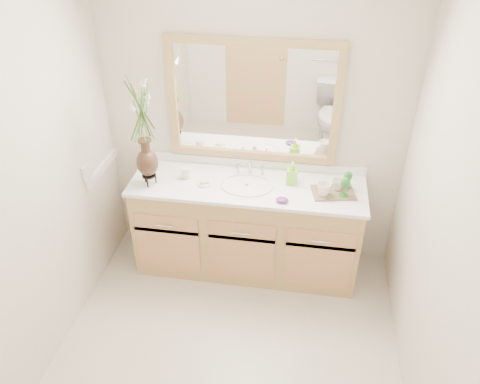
% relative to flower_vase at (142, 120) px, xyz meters
% --- Properties ---
extents(floor, '(2.60, 2.60, 0.00)m').
position_rel_flower_vase_xyz_m(floor, '(0.75, -0.90, -1.37)').
color(floor, beige).
rests_on(floor, ground).
extents(wall_back, '(2.40, 0.02, 2.40)m').
position_rel_flower_vase_xyz_m(wall_back, '(0.75, 0.40, -0.17)').
color(wall_back, beige).
rests_on(wall_back, floor).
extents(wall_left, '(0.02, 2.60, 2.40)m').
position_rel_flower_vase_xyz_m(wall_left, '(-0.45, -0.90, -0.17)').
color(wall_left, beige).
rests_on(wall_left, floor).
extents(wall_right, '(0.02, 2.60, 2.40)m').
position_rel_flower_vase_xyz_m(wall_right, '(1.95, -0.90, -0.17)').
color(wall_right, beige).
rests_on(wall_right, floor).
extents(vanity, '(1.80, 0.55, 0.80)m').
position_rel_flower_vase_xyz_m(vanity, '(0.75, 0.11, -0.97)').
color(vanity, tan).
rests_on(vanity, floor).
extents(counter, '(1.84, 0.57, 0.03)m').
position_rel_flower_vase_xyz_m(counter, '(0.75, 0.11, -0.56)').
color(counter, white).
rests_on(counter, vanity).
extents(sink, '(0.38, 0.34, 0.23)m').
position_rel_flower_vase_xyz_m(sink, '(0.75, 0.09, -0.60)').
color(sink, white).
rests_on(sink, counter).
extents(mirror, '(1.32, 0.04, 0.97)m').
position_rel_flower_vase_xyz_m(mirror, '(0.75, 0.38, 0.03)').
color(mirror, white).
rests_on(mirror, wall_back).
extents(switch_plate, '(0.02, 0.12, 0.12)m').
position_rel_flower_vase_xyz_m(switch_plate, '(-0.43, -0.14, -0.39)').
color(switch_plate, white).
rests_on(switch_plate, wall_left).
extents(flower_vase, '(0.19, 0.19, 0.80)m').
position_rel_flower_vase_xyz_m(flower_vase, '(0.00, 0.00, 0.00)').
color(flower_vase, black).
rests_on(flower_vase, counter).
extents(tumbler, '(0.07, 0.07, 0.09)m').
position_rel_flower_vase_xyz_m(tumbler, '(0.26, 0.13, -0.50)').
color(tumbler, '#EFE4CF').
rests_on(tumbler, counter).
extents(soap_dish, '(0.11, 0.11, 0.04)m').
position_rel_flower_vase_xyz_m(soap_dish, '(0.42, 0.06, -0.53)').
color(soap_dish, '#EFE4CF').
rests_on(soap_dish, counter).
extents(soap_bottle, '(0.08, 0.08, 0.17)m').
position_rel_flower_vase_xyz_m(soap_bottle, '(1.09, 0.19, -0.46)').
color(soap_bottle, '#8AE936').
rests_on(soap_bottle, counter).
extents(purple_dish, '(0.10, 0.08, 0.03)m').
position_rel_flower_vase_xyz_m(purple_dish, '(1.04, -0.08, -0.53)').
color(purple_dish, '#5E2673').
rests_on(purple_dish, counter).
extents(tray, '(0.35, 0.27, 0.02)m').
position_rel_flower_vase_xyz_m(tray, '(1.41, 0.09, -0.54)').
color(tray, brown).
rests_on(tray, counter).
extents(mug_left, '(0.13, 0.12, 0.10)m').
position_rel_flower_vase_xyz_m(mug_left, '(1.34, 0.04, -0.48)').
color(mug_left, '#EFE4CF').
rests_on(mug_left, tray).
extents(mug_right, '(0.11, 0.11, 0.09)m').
position_rel_flower_vase_xyz_m(mug_right, '(1.44, 0.13, -0.48)').
color(mug_right, '#EFE4CF').
rests_on(mug_right, tray).
extents(goblet_front, '(0.07, 0.07, 0.16)m').
position_rel_flower_vase_xyz_m(goblet_front, '(1.49, 0.05, -0.42)').
color(goblet_front, '#246D25').
rests_on(goblet_front, tray).
extents(goblet_back, '(0.06, 0.06, 0.14)m').
position_rel_flower_vase_xyz_m(goblet_back, '(1.51, 0.17, -0.43)').
color(goblet_back, '#246D25').
rests_on(goblet_back, tray).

